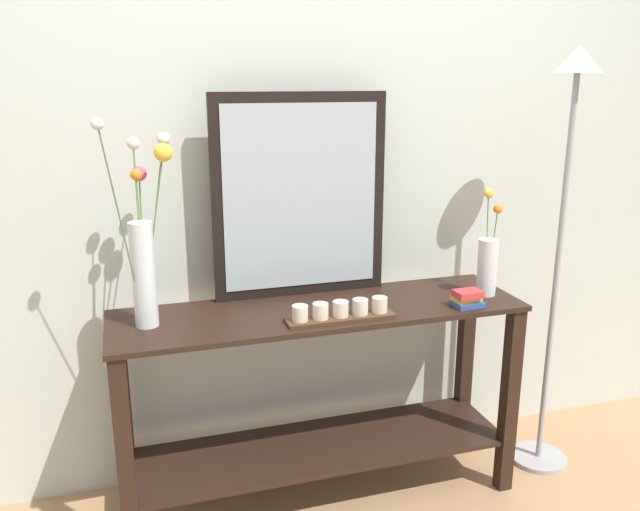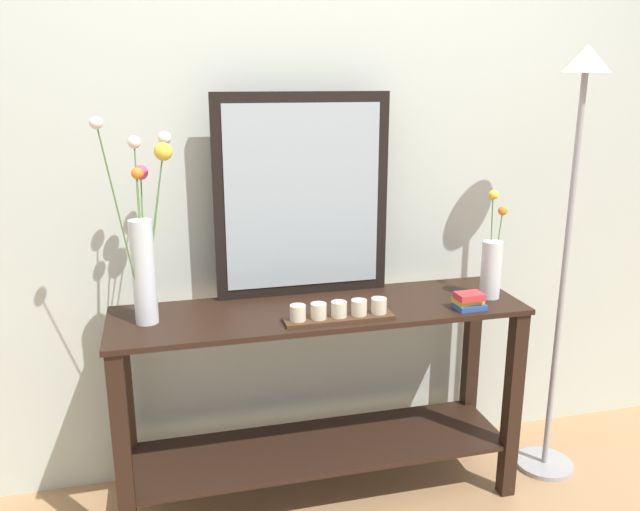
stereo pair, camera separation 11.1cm
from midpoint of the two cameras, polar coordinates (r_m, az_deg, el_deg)
The scene contains 9 objects.
ground_plane at distance 2.78m, azimuth 1.23°, elevation -20.47°, with size 7.00×6.00×0.02m, color #A87F56.
wall_back at distance 2.59m, azimuth -0.61°, elevation 9.49°, with size 6.40×0.08×2.70m, color beige.
console_table at distance 2.52m, azimuth 1.29°, elevation -11.20°, with size 1.53×0.43×0.79m.
mirror_leaning at distance 2.46m, azimuth -0.26°, elevation 5.23°, with size 0.67×0.03×0.78m.
tall_vase_left at distance 2.25m, azimuth -13.91°, elevation 0.79°, with size 0.24×0.25×0.71m.
vase_right at distance 2.58m, azimuth 16.12°, elevation -0.80°, with size 0.11×0.10×0.41m.
candle_tray at distance 2.28m, azimuth 3.09°, elevation -5.03°, with size 0.39×0.09×0.07m.
book_stack at distance 2.46m, azimuth 14.32°, elevation -3.92°, with size 0.11×0.09×0.06m.
floor_lamp at distance 2.68m, azimuth 22.51°, elevation 4.72°, with size 0.24×0.24×1.74m.
Camera 2 is at (-0.56, -2.18, 1.62)m, focal length 36.20 mm.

